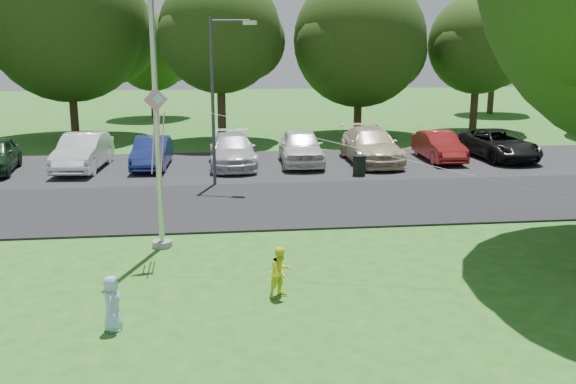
{
  "coord_description": "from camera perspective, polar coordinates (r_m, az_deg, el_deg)",
  "views": [
    {
      "loc": [
        -2.17,
        -11.05,
        5.19
      ],
      "look_at": [
        -0.35,
        4.0,
        1.6
      ],
      "focal_mm": 40.0,
      "sensor_mm": 36.0,
      "label": 1
    }
  ],
  "objects": [
    {
      "name": "ground",
      "position": [
        12.4,
        3.91,
        -11.45
      ],
      "size": [
        120.0,
        120.0,
        0.0
      ],
      "primitive_type": "plane",
      "color": "#215D18",
      "rests_on": "ground"
    },
    {
      "name": "park_road",
      "position": [
        20.82,
        -0.7,
        -1.03
      ],
      "size": [
        60.0,
        6.0,
        0.06
      ],
      "primitive_type": "cube",
      "color": "black",
      "rests_on": "ground"
    },
    {
      "name": "parking_strip",
      "position": [
        27.14,
        -2.18,
        2.34
      ],
      "size": [
        42.0,
        7.0,
        0.06
      ],
      "primitive_type": "cube",
      "color": "black",
      "rests_on": "ground"
    },
    {
      "name": "flagpole",
      "position": [
        16.14,
        -11.77,
        9.41
      ],
      "size": [
        0.5,
        0.5,
        10.0
      ],
      "color": "#B7BABF",
      "rests_on": "ground"
    },
    {
      "name": "street_lamp",
      "position": [
        23.08,
        -6.17,
        9.31
      ],
      "size": [
        1.64,
        0.66,
        6.01
      ],
      "rotation": [
        0.0,
        0.0,
        -0.31
      ],
      "color": "#3F3F44",
      "rests_on": "ground"
    },
    {
      "name": "trash_can",
      "position": [
        25.18,
        6.35,
        2.31
      ],
      "size": [
        0.52,
        0.52,
        0.83
      ],
      "rotation": [
        0.0,
        0.0,
        0.26
      ],
      "color": "black",
      "rests_on": "ground"
    },
    {
      "name": "tree_row",
      "position": [
        35.49,
        -0.84,
        14.15
      ],
      "size": [
        64.35,
        11.94,
        10.88
      ],
      "color": "#332316",
      "rests_on": "ground"
    },
    {
      "name": "horizon_trees",
      "position": [
        45.37,
        1.03,
        12.19
      ],
      "size": [
        77.46,
        7.2,
        7.02
      ],
      "color": "#332316",
      "rests_on": "ground"
    },
    {
      "name": "parked_cars",
      "position": [
        27.11,
        -0.75,
        3.89
      ],
      "size": [
        23.54,
        5.1,
        1.49
      ],
      "color": "black",
      "rests_on": "ground"
    },
    {
      "name": "child_yellow",
      "position": [
        13.33,
        -0.65,
        -7.09
      ],
      "size": [
        0.66,
        0.64,
        1.08
      ],
      "primitive_type": "imported",
      "rotation": [
        0.0,
        0.0,
        0.63
      ],
      "color": "#FFF428",
      "rests_on": "ground"
    },
    {
      "name": "child_blue",
      "position": [
        12.28,
        -15.37,
        -9.5
      ],
      "size": [
        0.33,
        0.51,
        1.05
      ],
      "primitive_type": "imported",
      "rotation": [
        0.0,
        0.0,
        1.57
      ],
      "color": "#9DB9F2",
      "rests_on": "ground"
    },
    {
      "name": "kite",
      "position": [
        15.21,
        -10.27,
        6.2
      ],
      "size": [
        9.62,
        3.34,
        2.51
      ],
      "rotation": [
        0.0,
        0.0,
        0.27
      ],
      "color": "pink",
      "rests_on": "ground"
    }
  ]
}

